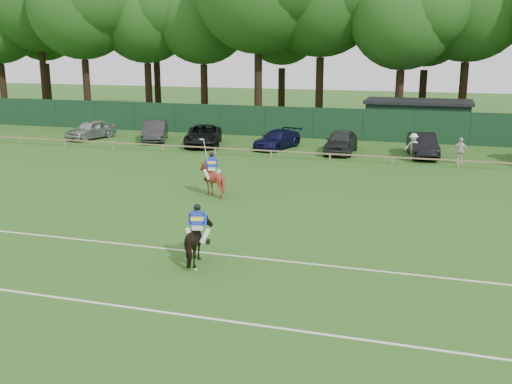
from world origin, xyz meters
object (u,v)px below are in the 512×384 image
at_px(sedan_silver, 91,130).
at_px(horse_dark, 198,242).
at_px(polo_ball, 196,269).
at_px(utility_shed, 417,119).
at_px(sedan_grey, 155,131).
at_px(suv_black, 203,136).
at_px(hatch_grey, 341,142).
at_px(sedan_navy, 277,139).
at_px(estate_black, 423,145).
at_px(spectator_mid, 460,151).
at_px(horse_chestnut, 212,180).
at_px(spectator_left, 413,146).

bearing_deg(sedan_silver, horse_dark, -36.61).
xyz_separation_m(horse_dark, sedan_silver, (-18.98, 23.67, -0.02)).
distance_m(polo_ball, utility_shed, 33.31).
bearing_deg(horse_dark, utility_shed, -114.67).
height_order(sedan_grey, polo_ball, sedan_grey).
xyz_separation_m(suv_black, hatch_grey, (10.39, -0.18, 0.05)).
relative_size(suv_black, utility_shed, 0.65).
distance_m(sedan_navy, estate_black, 10.26).
height_order(spectator_mid, polo_ball, spectator_mid).
distance_m(horse_chestnut, utility_shed, 24.67).
bearing_deg(horse_dark, estate_black, -120.24).
distance_m(sedan_grey, utility_shed, 21.14).
height_order(horse_chestnut, spectator_left, spectator_left).
relative_size(sedan_grey, hatch_grey, 1.01).
bearing_deg(horse_dark, sedan_grey, -74.69).
bearing_deg(horse_chestnut, spectator_left, -141.99).
xyz_separation_m(sedan_navy, utility_shed, (9.53, 8.43, 0.87)).
bearing_deg(spectator_mid, estate_black, 139.43).
xyz_separation_m(sedan_grey, polo_ball, (13.73, -24.90, -0.75)).
relative_size(horse_dark, polo_ball, 20.40).
xyz_separation_m(sedan_grey, spectator_left, (19.78, -2.07, 0.07)).
xyz_separation_m(horse_chestnut, estate_black, (9.76, 14.13, -0.04)).
bearing_deg(sedan_silver, sedan_grey, 20.15).
bearing_deg(estate_black, hatch_grey, 172.24).
relative_size(horse_chestnut, sedan_silver, 0.37).
height_order(sedan_silver, utility_shed, utility_shed).
bearing_deg(polo_ball, spectator_left, 75.17).
bearing_deg(suv_black, polo_ball, -85.87).
distance_m(suv_black, sedan_navy, 5.65).
height_order(horse_dark, polo_ball, horse_dark).
relative_size(sedan_silver, sedan_navy, 0.96).
relative_size(horse_chestnut, estate_black, 0.35).
bearing_deg(hatch_grey, spectator_left, -10.89).
bearing_deg(suv_black, spectator_left, -21.27).
height_order(horse_dark, utility_shed, utility_shed).
bearing_deg(suv_black, hatch_grey, -18.06).
bearing_deg(hatch_grey, polo_ball, -92.68).
bearing_deg(sedan_grey, horse_dark, -81.60).
height_order(sedan_silver, suv_black, suv_black).
xyz_separation_m(horse_dark, utility_shed, (6.06, 32.04, 0.76)).
bearing_deg(horse_dark, suv_black, -82.56).
xyz_separation_m(hatch_grey, spectator_mid, (7.85, -1.67, 0.03)).
bearing_deg(hatch_grey, spectator_mid, -12.04).
distance_m(hatch_grey, spectator_mid, 8.02).
bearing_deg(estate_black, spectator_mid, -47.58).
xyz_separation_m(sedan_silver, estate_black, (25.77, -0.44, 0.03)).
relative_size(horse_dark, spectator_mid, 1.09).
bearing_deg(suv_black, sedan_grey, 150.96).
bearing_deg(sedan_grey, horse_chestnut, -75.82).
bearing_deg(spectator_mid, spectator_left, 163.55).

